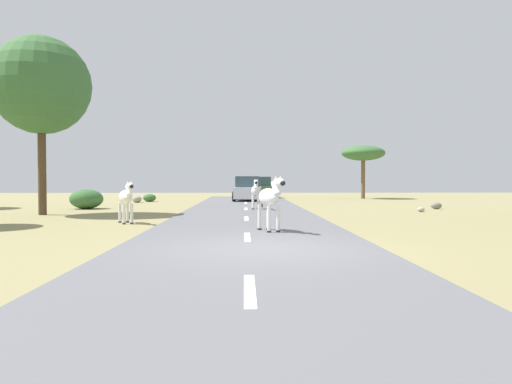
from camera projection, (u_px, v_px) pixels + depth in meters
ground_plane at (266, 250)px, 10.58m from camera, size 90.00×90.00×0.00m
road at (248, 249)px, 10.57m from camera, size 6.00×64.00×0.05m
lane_markings at (248, 255)px, 9.57m from camera, size 0.16×56.00×0.01m
zebra_0 at (270, 198)px, 13.96m from camera, size 0.86×1.66×1.64m
zebra_1 at (256, 191)px, 24.37m from camera, size 0.44×1.66×1.57m
zebra_2 at (126, 198)px, 16.95m from camera, size 0.95×1.52×1.54m
car_0 at (248, 190)px, 33.98m from camera, size 2.22×4.44×1.74m
car_1 at (260, 188)px, 40.02m from camera, size 2.14×4.40×1.74m
tree_2 at (41, 86)px, 20.95m from camera, size 4.29×4.29×7.87m
tree_3 at (363, 154)px, 38.73m from camera, size 3.50×3.50×4.33m
bush_0 at (150, 198)px, 33.53m from camera, size 0.91×0.82×0.54m
bush_1 at (86, 199)px, 25.38m from camera, size 1.75×1.58×1.05m
rock_1 at (436, 206)px, 25.25m from camera, size 0.57×0.40×0.36m
rock_2 at (421, 210)px, 22.98m from camera, size 0.36×0.29×0.23m
rock_4 at (137, 199)px, 32.15m from camera, size 0.62×0.57×0.45m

